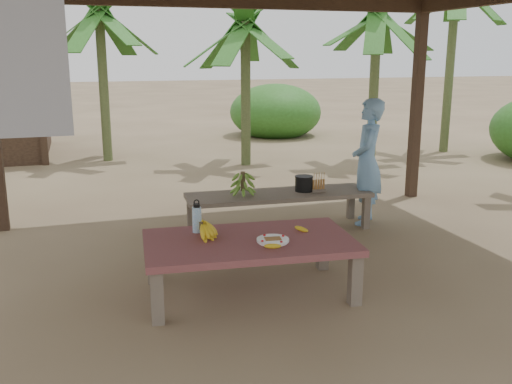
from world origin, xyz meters
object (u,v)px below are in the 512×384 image
object	(u,v)px
cooking_pot	(304,184)
work_table	(249,246)
bench	(279,197)
woman	(367,162)
water_flask	(197,219)
plate	(273,240)
ripe_banana_bunch	(201,229)

from	to	relation	value
cooking_pot	work_table	bearing A→B (deg)	-125.10
bench	woman	world-z (taller)	woman
bench	water_flask	distance (m)	1.88
cooking_pot	woman	bearing A→B (deg)	-4.59
plate	woman	size ratio (longest dim) A/B	0.18
ripe_banana_bunch	plate	bearing A→B (deg)	-27.84
woman	water_flask	bearing A→B (deg)	-30.15
water_flask	bench	bearing A→B (deg)	47.18
cooking_pot	woman	distance (m)	0.84
work_table	plate	size ratio (longest dim) A/B	6.77
bench	woman	xyz separation A→B (m)	(1.12, -0.06, 0.38)
bench	woman	size ratio (longest dim) A/B	1.44
plate	cooking_pot	bearing A→B (deg)	60.83
bench	woman	distance (m)	1.19
cooking_pot	ripe_banana_bunch	bearing A→B (deg)	-135.67
ripe_banana_bunch	cooking_pot	xyz separation A→B (m)	(1.59, 1.55, -0.04)
bench	ripe_banana_bunch	world-z (taller)	ripe_banana_bunch
woman	bench	bearing A→B (deg)	-61.96
work_table	bench	world-z (taller)	work_table
ripe_banana_bunch	woman	xyz separation A→B (m)	(2.39, 1.48, 0.19)
work_table	ripe_banana_bunch	world-z (taller)	ripe_banana_bunch
work_table	bench	distance (m)	1.91
ripe_banana_bunch	woman	size ratio (longest dim) A/B	0.17
work_table	water_flask	bearing A→B (deg)	144.37
water_flask	woman	distance (m)	2.73
ripe_banana_bunch	cooking_pot	size ratio (longest dim) A/B	1.25
bench	plate	size ratio (longest dim) A/B	8.03
work_table	woman	bearing A→B (deg)	44.32
ripe_banana_bunch	water_flask	distance (m)	0.19
work_table	plate	bearing A→B (deg)	-35.31
work_table	water_flask	size ratio (longest dim) A/B	6.19
plate	work_table	bearing A→B (deg)	139.67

